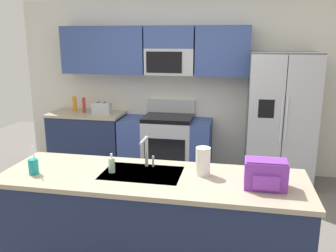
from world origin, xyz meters
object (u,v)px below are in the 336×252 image
(pepper_mill, at_px, (84,105))
(sink_faucet, at_px, (146,149))
(drink_cup_teal, at_px, (34,166))
(backpack, at_px, (266,173))
(toaster, at_px, (102,108))
(soap_dispenser, at_px, (112,165))
(refrigerator, at_px, (280,120))
(range_oven, at_px, (166,145))
(bottle_orange, at_px, (75,104))
(paper_towel_roll, at_px, (203,161))

(pepper_mill, relative_size, sink_faucet, 0.83)
(drink_cup_teal, relative_size, backpack, 0.79)
(toaster, distance_m, soap_dispenser, 2.49)
(toaster, height_order, soap_dispenser, toaster)
(toaster, xyz_separation_m, pepper_mill, (-0.31, 0.05, 0.03))
(refrigerator, height_order, drink_cup_teal, refrigerator)
(toaster, bearing_deg, range_oven, 3.05)
(range_oven, height_order, backpack, backpack)
(drink_cup_teal, height_order, backpack, drink_cup_teal)
(pepper_mill, bearing_deg, bottle_orange, 168.25)
(sink_faucet, height_order, drink_cup_teal, sink_faucet)
(refrigerator, bearing_deg, range_oven, 177.47)
(bottle_orange, relative_size, drink_cup_teal, 0.96)
(pepper_mill, bearing_deg, refrigerator, -1.36)
(toaster, distance_m, paper_towel_roll, 2.80)
(range_oven, distance_m, paper_towel_roll, 2.44)
(sink_faucet, height_order, paper_towel_roll, sink_faucet)
(range_oven, xyz_separation_m, toaster, (-0.98, -0.05, 0.55))
(refrigerator, bearing_deg, paper_towel_roll, -111.59)
(backpack, bearing_deg, pepper_mill, 136.75)
(range_oven, xyz_separation_m, refrigerator, (1.63, -0.07, 0.48))
(range_oven, height_order, paper_towel_roll, paper_towel_roll)
(drink_cup_teal, bearing_deg, toaster, 97.85)
(pepper_mill, height_order, bottle_orange, bottle_orange)
(toaster, xyz_separation_m, soap_dispenser, (0.98, -2.29, -0.02))
(paper_towel_roll, bearing_deg, soap_dispenser, -172.74)
(pepper_mill, relative_size, paper_towel_roll, 0.97)
(range_oven, bearing_deg, paper_towel_roll, -70.98)
(drink_cup_teal, bearing_deg, paper_towel_roll, 10.48)
(pepper_mill, bearing_deg, toaster, -9.13)
(pepper_mill, bearing_deg, backpack, -43.25)
(bottle_orange, bearing_deg, pepper_mill, -11.75)
(toaster, relative_size, bottle_orange, 1.15)
(toaster, height_order, backpack, backpack)
(sink_faucet, bearing_deg, bottle_orange, 128.24)
(bottle_orange, bearing_deg, refrigerator, -1.95)
(range_oven, xyz_separation_m, paper_towel_roll, (0.77, -2.24, 0.58))
(pepper_mill, relative_size, backpack, 0.73)
(refrigerator, relative_size, sink_faucet, 6.56)
(bottle_orange, relative_size, backpack, 0.76)
(drink_cup_teal, bearing_deg, range_oven, 75.50)
(toaster, relative_size, drink_cup_teal, 1.11)
(refrigerator, distance_m, backpack, 2.38)
(bottle_orange, height_order, paper_towel_roll, bottle_orange)
(paper_towel_roll, bearing_deg, refrigerator, 68.41)
(toaster, relative_size, backpack, 0.88)
(pepper_mill, height_order, drink_cup_teal, drink_cup_teal)
(range_oven, xyz_separation_m, soap_dispenser, (-0.01, -2.34, 0.53))
(bottle_orange, xyz_separation_m, soap_dispenser, (1.46, -2.37, -0.05))
(paper_towel_roll, bearing_deg, drink_cup_teal, -169.52)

